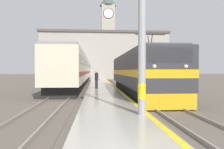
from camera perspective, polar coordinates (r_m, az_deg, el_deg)
ground_plane at (r=33.19m, az=-3.13°, el=-2.49°), size 200.00×200.00×0.00m
platform at (r=28.19m, az=-2.91°, el=-2.77°), size 2.88×140.00×0.35m
rail_track_near at (r=28.43m, az=3.09°, el=-3.03°), size 2.83×140.00×0.16m
rail_track_far at (r=28.31m, az=-9.58°, el=-3.06°), size 2.83×140.00×0.16m
locomotive_train at (r=18.82m, az=6.93°, el=0.32°), size 2.92×16.10×4.51m
passenger_train at (r=33.08m, az=-8.83°, el=1.23°), size 2.92×36.25×4.02m
catenary_mast at (r=8.64m, az=8.21°, el=12.81°), size 2.21×0.31×7.08m
person_on_platform at (r=20.69m, az=-4.06°, el=-1.22°), size 0.34×0.34×1.69m
clock_tower at (r=60.79m, az=-1.05°, el=10.68°), size 4.48×4.48×22.96m
station_building at (r=53.52m, az=-1.96°, el=4.86°), size 30.03×8.94×11.18m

